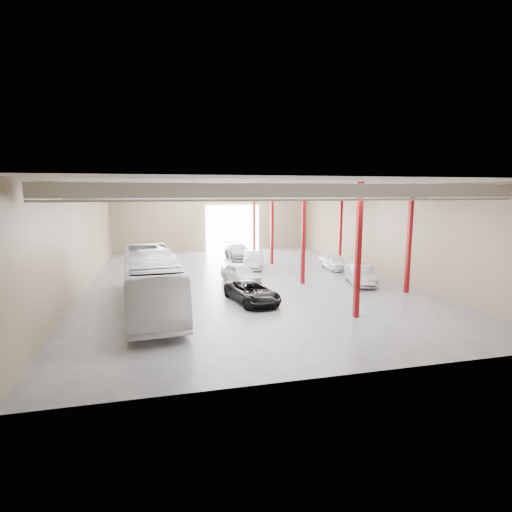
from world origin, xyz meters
name	(u,v)px	position (x,y,z in m)	size (l,w,h in m)	color
depot_shell	(245,213)	(0.13, 0.48, 4.98)	(22.12, 32.12, 7.06)	#4B4B50
coach_bus	(151,280)	(-6.56, -5.90, 1.63)	(2.74, 11.71, 3.26)	white
black_sedan	(252,292)	(-0.85, -6.00, 0.63)	(2.08, 4.52, 1.26)	black
car_row_a	(240,274)	(-0.50, -0.80, 0.70)	(1.65, 4.10, 1.40)	silver
car_row_b	(253,260)	(1.73, 4.50, 0.74)	(1.56, 4.47, 1.47)	#AAAAAF
car_row_c	(238,251)	(1.41, 9.70, 0.72)	(2.03, 4.99, 1.45)	gray
car_right_near	(360,275)	(7.67, -3.18, 0.70)	(1.48, 4.24, 1.40)	#A4A4A8
car_right_far	(334,261)	(8.30, 2.54, 0.67)	(1.58, 3.92, 1.34)	white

